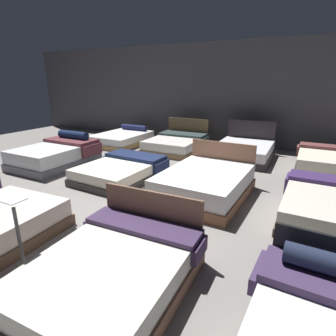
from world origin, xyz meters
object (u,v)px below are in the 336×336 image
object	(u,v)px
bed_7	(334,207)
bed_8	(122,139)
bed_11	(327,161)
bed_4	(57,154)
bed_9	(177,143)
bed_6	(205,184)
price_sign	(21,248)
bed_10	(243,151)
bed_5	(121,170)
bed_2	(112,272)

from	to	relation	value
bed_7	bed_8	size ratio (longest dim) A/B	0.99
bed_11	bed_7	bearing A→B (deg)	-89.26
bed_4	bed_11	world-z (taller)	bed_4
bed_9	bed_8	bearing A→B (deg)	-178.51
bed_6	bed_9	bearing A→B (deg)	126.13
bed_4	bed_8	bearing A→B (deg)	90.00
bed_4	bed_6	world-z (taller)	bed_6
bed_4	price_sign	xyz separation A→B (m)	(3.30, -3.39, 0.09)
bed_9	bed_11	world-z (taller)	bed_9
bed_4	bed_10	world-z (taller)	bed_10
bed_5	bed_9	size ratio (longest dim) A/B	0.97
bed_6	bed_10	xyz separation A→B (m)	(0.03, 3.15, -0.03)
bed_2	bed_4	bearing A→B (deg)	142.80
bed_6	bed_7	xyz separation A→B (m)	(2.25, 0.09, -0.05)
bed_10	price_sign	distance (m)	6.50
bed_5	bed_8	world-z (taller)	bed_8
bed_8	bed_9	xyz separation A→B (m)	(2.16, 0.09, 0.03)
bed_4	bed_8	world-z (taller)	bed_4
bed_8	bed_11	xyz separation A→B (m)	(6.53, 0.03, 0.02)
bed_6	bed_11	xyz separation A→B (m)	(2.19, 3.12, -0.04)
bed_5	bed_11	distance (m)	5.27
bed_8	bed_4	bearing A→B (deg)	-89.17
bed_10	price_sign	world-z (taller)	price_sign
bed_10	bed_11	xyz separation A→B (m)	(2.16, -0.04, -0.01)
bed_7	bed_10	distance (m)	3.79
bed_4	price_sign	bearing A→B (deg)	-45.67
price_sign	bed_10	bearing A→B (deg)	80.46
bed_4	bed_7	distance (m)	6.60
bed_5	bed_6	world-z (taller)	bed_6
bed_5	bed_11	bearing A→B (deg)	38.01
bed_2	price_sign	distance (m)	1.12
price_sign	bed_11	bearing A→B (deg)	63.04
bed_11	price_sign	distance (m)	7.15
bed_5	bed_7	xyz separation A→B (m)	(4.36, 0.02, 0.01)
bed_5	bed_6	size ratio (longest dim) A/B	0.95
bed_6	bed_9	world-z (taller)	bed_9
bed_10	bed_5	bearing A→B (deg)	-125.57
bed_7	bed_11	world-z (taller)	bed_11
bed_6	bed_7	world-z (taller)	bed_6
bed_6	price_sign	distance (m)	3.42
bed_7	price_sign	distance (m)	4.70
bed_2	bed_11	world-z (taller)	bed_2
bed_6	price_sign	size ratio (longest dim) A/B	2.12
bed_5	bed_9	world-z (taller)	bed_9
bed_2	bed_11	size ratio (longest dim) A/B	1.04
bed_6	bed_11	size ratio (longest dim) A/B	1.10
bed_7	bed_8	xyz separation A→B (m)	(-6.59, 3.00, -0.01)
bed_9	bed_10	bearing A→B (deg)	-1.35
bed_2	price_sign	world-z (taller)	price_sign
bed_4	bed_9	xyz separation A→B (m)	(2.17, 3.03, -0.07)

